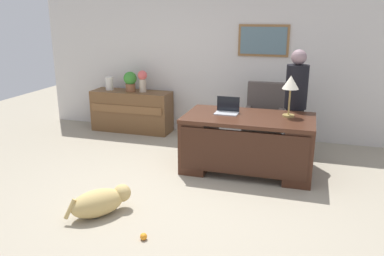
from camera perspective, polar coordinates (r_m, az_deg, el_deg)
ground_plane at (r=4.93m, az=-1.94°, el=-9.28°), size 12.00×12.00×0.00m
back_wall at (r=6.99m, az=4.95°, el=9.96°), size 7.00×0.16×2.70m
desk at (r=5.44m, az=8.13°, el=-2.03°), size 1.75×0.97×0.79m
credenza at (r=7.38m, az=-8.78°, el=2.47°), size 1.48×0.50×0.75m
armchair at (r=6.39m, az=10.46°, el=1.15°), size 0.60×0.59×1.07m
person_standing at (r=5.94m, az=14.88°, el=3.36°), size 0.32×0.32×1.65m
dog_lying at (r=4.45m, az=-13.26°, el=-10.46°), size 0.61×0.66×0.30m
laptop at (r=5.48m, az=5.18°, el=2.75°), size 0.32×0.22×0.23m
desk_lamp at (r=5.37m, az=14.22°, el=6.14°), size 0.22×0.22×0.56m
vase_with_flowers at (r=7.16m, az=-7.25°, el=7.01°), size 0.17×0.17×0.39m
vase_empty at (r=7.47m, az=-11.99°, el=6.39°), size 0.15×0.15×0.24m
potted_plant at (r=7.26m, az=-9.02°, el=6.87°), size 0.24×0.24×0.36m
dog_toy_ball at (r=3.99m, az=-7.10°, el=-15.47°), size 0.07×0.07×0.07m
dog_toy_plush at (r=4.94m, az=-14.87°, el=-9.48°), size 0.08×0.19×0.05m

